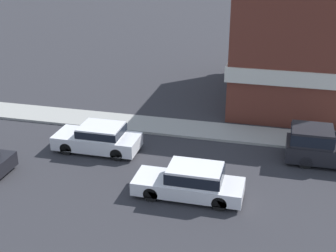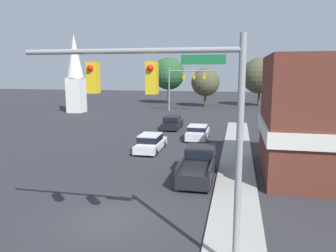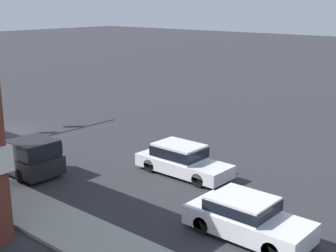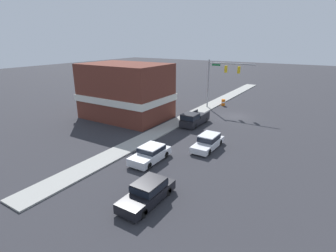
% 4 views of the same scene
% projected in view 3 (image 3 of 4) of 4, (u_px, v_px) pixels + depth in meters
% --- Properties ---
extents(ground_plane, '(200.00, 200.00, 0.00)m').
position_uv_depth(ground_plane, '(7.00, 133.00, 30.04)').
color(ground_plane, '#2D2D33').
extents(car_lead, '(1.79, 4.83, 1.49)m').
position_uv_depth(car_lead, '(182.00, 159.00, 22.60)').
color(car_lead, black).
rests_on(car_lead, ground).
extents(car_oncoming, '(1.95, 4.50, 1.45)m').
position_uv_depth(car_oncoming, '(246.00, 216.00, 16.56)').
color(car_oncoming, black).
rests_on(car_oncoming, ground).
extents(pickup_truck_parked, '(1.96, 5.29, 1.81)m').
position_uv_depth(pickup_truck_parked, '(22.00, 155.00, 22.88)').
color(pickup_truck_parked, black).
rests_on(pickup_truck_parked, ground).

